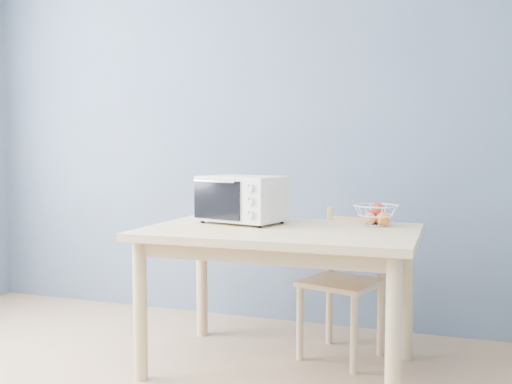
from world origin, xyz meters
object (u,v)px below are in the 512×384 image
(toaster_oven, at_px, (239,198))
(dining_chair, at_px, (344,285))
(dining_table, at_px, (280,247))
(fruit_basket, at_px, (376,215))

(toaster_oven, distance_m, dining_chair, 0.76)
(dining_table, xyz_separation_m, toaster_oven, (-0.28, 0.14, 0.24))
(toaster_oven, relative_size, fruit_basket, 1.59)
(fruit_basket, bearing_deg, toaster_oven, -170.79)
(toaster_oven, xyz_separation_m, fruit_basket, (0.74, 0.12, -0.08))
(dining_chair, bearing_deg, dining_table, -115.53)
(dining_table, distance_m, toaster_oven, 0.40)
(dining_table, xyz_separation_m, fruit_basket, (0.46, 0.26, 0.16))
(toaster_oven, bearing_deg, dining_chair, 30.72)
(fruit_basket, bearing_deg, dining_table, -150.28)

